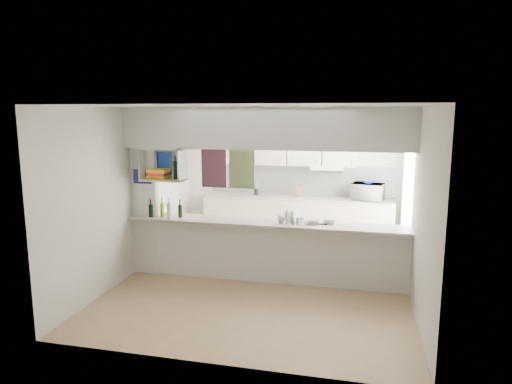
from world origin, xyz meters
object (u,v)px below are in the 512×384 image
(wine_bottles, at_px, (166,210))
(microwave, at_px, (368,192))
(dish_rack, at_px, (294,218))
(bowl, at_px, (368,182))

(wine_bottles, bearing_deg, microwave, 35.34)
(microwave, bearing_deg, wine_bottles, 49.57)
(microwave, xyz_separation_m, dish_rack, (-1.07, -2.10, -0.07))
(dish_rack, relative_size, wine_bottles, 0.87)
(microwave, bearing_deg, dish_rack, 77.22)
(bowl, relative_size, dish_rack, 0.56)
(microwave, height_order, bowl, bowl)
(dish_rack, bearing_deg, bowl, 72.88)
(bowl, distance_m, wine_bottles, 3.76)
(microwave, relative_size, dish_rack, 1.25)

